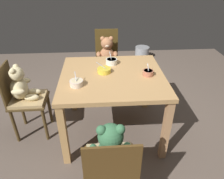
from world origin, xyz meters
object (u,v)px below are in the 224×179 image
object	(u,v)px
teddy_chair_far_center	(107,56)
porridge_bowl_cream_near_left	(76,83)
porridge_bowl_yellow_center	(104,70)
porridge_bowl_white_far_center	(112,61)
porridge_bowl_terracotta_near_right	(148,73)
teddy_chair_near_left	(23,92)
metal_pail	(142,53)
teddy_chair_near_front	(111,157)
dining_table	(112,83)

from	to	relation	value
teddy_chair_far_center	porridge_bowl_cream_near_left	size ratio (longest dim) A/B	6.85
porridge_bowl_yellow_center	porridge_bowl_white_far_center	bearing A→B (deg)	66.15
porridge_bowl_cream_near_left	porridge_bowl_terracotta_near_right	size ratio (longest dim) A/B	1.14
teddy_chair_far_center	porridge_bowl_yellow_center	size ratio (longest dim) A/B	6.07
teddy_chair_near_left	metal_pail	world-z (taller)	teddy_chair_near_left
porridge_bowl_white_far_center	porridge_bowl_yellow_center	size ratio (longest dim) A/B	0.91
metal_pail	porridge_bowl_yellow_center	bearing A→B (deg)	-112.35
teddy_chair_near_left	porridge_bowl_terracotta_near_right	distance (m)	1.36
teddy_chair_near_front	metal_pail	xyz separation A→B (m)	(0.85, 3.08, -0.46)
dining_table	teddy_chair_near_front	distance (m)	0.93
porridge_bowl_white_far_center	teddy_chair_near_front	bearing A→B (deg)	-94.12
teddy_chair_near_left	porridge_bowl_yellow_center	size ratio (longest dim) A/B	5.68
teddy_chair_near_left	porridge_bowl_terracotta_near_right	world-z (taller)	teddy_chair_near_left
teddy_chair_near_front	porridge_bowl_cream_near_left	world-z (taller)	teddy_chair_near_front
teddy_chair_near_left	teddy_chair_far_center	xyz separation A→B (m)	(0.96, 0.91, 0.02)
dining_table	porridge_bowl_yellow_center	xyz separation A→B (m)	(-0.08, 0.06, 0.13)
teddy_chair_near_left	porridge_bowl_terracotta_near_right	size ratio (longest dim) A/B	7.33
porridge_bowl_cream_near_left	teddy_chair_near_front	bearing A→B (deg)	-69.04
teddy_chair_near_left	teddy_chair_near_front	size ratio (longest dim) A/B	0.97
metal_pail	porridge_bowl_white_far_center	bearing A→B (deg)	-112.17
teddy_chair_near_front	porridge_bowl_yellow_center	xyz separation A→B (m)	(-0.01, 0.99, 0.20)
porridge_bowl_yellow_center	porridge_bowl_cream_near_left	bearing A→B (deg)	-136.43
porridge_bowl_cream_near_left	porridge_bowl_terracotta_near_right	bearing A→B (deg)	12.74
teddy_chair_near_front	teddy_chair_far_center	bearing A→B (deg)	-2.12
porridge_bowl_cream_near_left	teddy_chair_far_center	bearing A→B (deg)	73.17
teddy_chair_near_left	porridge_bowl_white_far_center	size ratio (longest dim) A/B	6.26
dining_table	porridge_bowl_yellow_center	size ratio (longest dim) A/B	7.03
teddy_chair_far_center	metal_pail	distance (m)	1.51
porridge_bowl_terracotta_near_right	teddy_chair_far_center	bearing A→B (deg)	111.37
teddy_chair_near_left	porridge_bowl_white_far_center	world-z (taller)	porridge_bowl_white_far_center
teddy_chair_far_center	porridge_bowl_yellow_center	xyz separation A→B (m)	(-0.07, -0.88, 0.20)
porridge_bowl_yellow_center	porridge_bowl_cream_near_left	distance (m)	0.38
dining_table	metal_pail	xyz separation A→B (m)	(0.77, 2.15, -0.53)
porridge_bowl_white_far_center	porridge_bowl_cream_near_left	xyz separation A→B (m)	(-0.37, -0.47, -0.00)
porridge_bowl_white_far_center	porridge_bowl_cream_near_left	distance (m)	0.60
teddy_chair_near_left	teddy_chair_far_center	distance (m)	1.32
dining_table	teddy_chair_near_front	bearing A→B (deg)	-94.73
teddy_chair_near_left	porridge_bowl_terracotta_near_right	bearing A→B (deg)	-3.97
teddy_chair_far_center	porridge_bowl_white_far_center	size ratio (longest dim) A/B	6.69
porridge_bowl_terracotta_near_right	porridge_bowl_white_far_center	bearing A→B (deg)	139.54
teddy_chair_far_center	porridge_bowl_white_far_center	bearing A→B (deg)	2.15
dining_table	porridge_bowl_cream_near_left	distance (m)	0.43
dining_table	porridge_bowl_cream_near_left	xyz separation A→B (m)	(-0.36, -0.20, 0.13)
teddy_chair_near_front	porridge_bowl_cream_near_left	xyz separation A→B (m)	(-0.28, 0.73, 0.20)
teddy_chair_far_center	metal_pail	xyz separation A→B (m)	(0.79, 1.21, -0.46)
dining_table	teddy_chair_near_front	world-z (taller)	teddy_chair_near_front
teddy_chair_near_left	teddy_chair_near_front	distance (m)	1.31
teddy_chair_near_front	metal_pail	distance (m)	3.23
porridge_bowl_terracotta_near_right	porridge_bowl_cream_near_left	bearing A→B (deg)	-167.26
porridge_bowl_terracotta_near_right	metal_pail	world-z (taller)	porridge_bowl_terracotta_near_right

